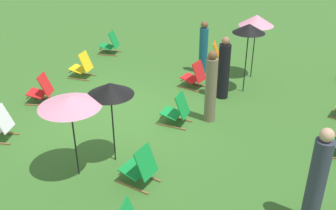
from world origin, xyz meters
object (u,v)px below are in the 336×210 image
at_px(person_0, 317,180).
at_px(umbrella_3, 249,29).
at_px(umbrella_0, 110,89).
at_px(umbrella_2, 70,102).
at_px(deckchair_12, 41,90).
at_px(umbrella_1, 257,20).
at_px(person_1, 203,48).
at_px(person_3, 224,70).
at_px(deckchair_8, 177,111).
at_px(deckchair_3, 195,76).
at_px(deckchair_1, 212,56).
at_px(deckchair_13, 140,168).
at_px(person_2, 211,88).
at_px(deckchair_9, 82,66).
at_px(deckchair_14, 111,44).

bearing_deg(person_0, umbrella_3, 167.08).
height_order(umbrella_0, umbrella_2, umbrella_0).
bearing_deg(deckchair_12, umbrella_1, 111.98).
bearing_deg(person_1, person_3, -58.09).
bearing_deg(person_0, umbrella_2, -123.00).
xyz_separation_m(deckchair_8, umbrella_3, (-2.45, 1.21, 1.51)).
bearing_deg(deckchair_8, umbrella_2, -22.00).
bearing_deg(umbrella_1, deckchair_12, -53.52).
xyz_separation_m(person_1, person_3, (1.57, 1.01, 0.01)).
bearing_deg(deckchair_3, person_0, 50.26).
bearing_deg(deckchair_8, deckchair_1, -175.07).
xyz_separation_m(deckchair_13, umbrella_1, (-6.06, 1.16, 1.45)).
distance_m(umbrella_2, umbrella_3, 5.62).
bearing_deg(person_2, deckchair_3, -128.25).
height_order(umbrella_0, person_0, person_0).
relative_size(deckchair_8, deckchair_13, 0.99).
bearing_deg(umbrella_1, deckchair_13, -10.85).
height_order(deckchair_8, deckchair_9, same).
xyz_separation_m(deckchair_8, deckchair_13, (2.44, 0.09, 0.00)).
xyz_separation_m(deckchair_9, person_1, (-1.70, 3.43, 0.45)).
xyz_separation_m(deckchair_3, umbrella_1, (-1.42, 1.45, 1.45)).
height_order(deckchair_13, person_3, person_3).
bearing_deg(person_1, umbrella_3, -34.10).
relative_size(person_0, person_3, 1.06).
distance_m(umbrella_3, person_0, 5.37).
height_order(deckchair_1, umbrella_1, umbrella_1).
bearing_deg(deckchair_14, person_1, 74.14).
height_order(deckchair_13, umbrella_3, umbrella_3).
xyz_separation_m(umbrella_0, person_0, (0.52, 3.98, -0.78)).
bearing_deg(person_1, deckchair_3, -86.72).
bearing_deg(deckchair_8, person_2, 126.05).
height_order(deckchair_9, deckchair_14, same).
bearing_deg(person_1, umbrella_0, -95.75).
xyz_separation_m(deckchair_8, deckchair_9, (-1.74, -3.72, 0.00)).
xyz_separation_m(umbrella_2, umbrella_3, (-5.06, 2.43, 0.23)).
bearing_deg(person_2, deckchair_12, -58.30).
height_order(umbrella_0, umbrella_1, umbrella_1).
bearing_deg(umbrella_1, person_3, -16.77).
bearing_deg(deckchair_8, deckchair_13, 4.95).
bearing_deg(deckchair_1, umbrella_0, -14.14).
relative_size(umbrella_1, person_2, 1.07).
distance_m(person_1, person_3, 1.86).
distance_m(person_1, person_2, 3.14).
bearing_deg(umbrella_2, person_0, 92.44).
bearing_deg(umbrella_0, deckchair_3, 172.49).
relative_size(deckchair_13, deckchair_14, 1.01).
bearing_deg(person_2, deckchair_9, -82.05).
bearing_deg(deckchair_14, person_3, 58.26).
xyz_separation_m(umbrella_0, person_2, (-2.37, 1.46, -0.79)).
bearing_deg(umbrella_0, person_3, 158.85).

